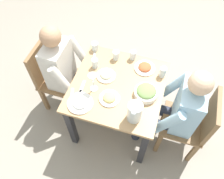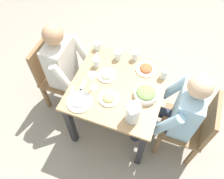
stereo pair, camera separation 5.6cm
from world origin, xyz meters
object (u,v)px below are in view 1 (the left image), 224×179
(chair_near, at_px, (194,123))
(plate_yoghurt, at_px, (80,103))
(water_glass_center, at_px, (95,63))
(plate_rice_curry, at_px, (145,67))
(plate_fries, at_px, (109,98))
(dining_table, at_px, (118,93))
(water_glass_by_pitcher, at_px, (163,72))
(plate_beans, at_px, (106,75))
(water_pitcher, at_px, (135,112))
(water_glass_near_left, at_px, (95,46))
(diner_near, at_px, (175,109))
(water_glass_far_right, at_px, (133,55))
(water_glass_far_left, at_px, (116,55))
(diner_far, at_px, (68,71))
(salad_bowl, at_px, (146,92))
(wine_glass, at_px, (93,79))
(chair_far, at_px, (53,75))

(chair_near, xyz_separation_m, plate_yoghurt, (-0.25, 1.00, 0.26))
(water_glass_center, bearing_deg, plate_rice_curry, -75.44)
(plate_fries, bearing_deg, plate_rice_curry, -26.74)
(dining_table, xyz_separation_m, water_glass_by_pitcher, (0.23, -0.36, 0.18))
(plate_beans, bearing_deg, plate_yoghurt, 161.36)
(water_pitcher, xyz_separation_m, plate_fries, (0.11, 0.25, -0.08))
(plate_fries, distance_m, water_glass_near_left, 0.61)
(diner_near, distance_m, water_glass_far_right, 0.65)
(plate_beans, height_order, water_glass_far_right, water_glass_far_right)
(plate_rice_curry, height_order, water_glass_far_left, water_glass_far_left)
(diner_far, height_order, water_glass_far_right, diner_far)
(water_glass_far_right, height_order, water_glass_near_left, water_glass_far_right)
(dining_table, relative_size, water_glass_far_right, 8.87)
(water_glass_center, bearing_deg, water_glass_by_pitcher, -82.16)
(diner_far, bearing_deg, water_glass_far_right, -65.66)
(diner_near, relative_size, water_glass_center, 11.60)
(chair_near, xyz_separation_m, water_glass_by_pitcher, (0.26, 0.39, 0.29))
(water_glass_near_left, bearing_deg, plate_rice_curry, -100.07)
(dining_table, relative_size, diner_near, 0.72)
(salad_bowl, height_order, plate_beans, salad_bowl)
(diner_far, relative_size, water_glass_far_left, 12.21)
(wine_glass, bearing_deg, water_glass_far_left, -11.48)
(salad_bowl, relative_size, water_glass_far_right, 2.22)
(diner_near, height_order, water_glass_center, diner_near)
(water_glass_center, bearing_deg, water_glass_far_right, -56.18)
(plate_fries, xyz_separation_m, water_glass_far_right, (0.52, -0.07, 0.03))
(water_pitcher, height_order, plate_beans, water_pitcher)
(salad_bowl, distance_m, water_glass_far_left, 0.50)
(chair_near, xyz_separation_m, diner_near, (0.00, 0.20, 0.14))
(diner_near, bearing_deg, dining_table, 86.86)
(diner_far, distance_m, plate_rice_curry, 0.76)
(chair_near, distance_m, plate_rice_curry, 0.69)
(plate_rice_curry, relative_size, water_glass_by_pitcher, 1.96)
(chair_near, distance_m, water_glass_by_pitcher, 0.55)
(water_pitcher, height_order, plate_yoghurt, water_pitcher)
(plate_fries, bearing_deg, plate_yoghurt, 118.41)
(dining_table, relative_size, salad_bowl, 4.00)
(water_pitcher, relative_size, water_glass_by_pitcher, 1.89)
(diner_near, relative_size, salad_bowl, 5.53)
(dining_table, height_order, water_glass_by_pitcher, water_glass_by_pitcher)
(diner_near, xyz_separation_m, water_glass_far_right, (0.39, 0.50, 0.14))
(water_glass_near_left, bearing_deg, water_glass_by_pitcher, -100.17)
(chair_far, xyz_separation_m, water_glass_center, (0.06, -0.48, 0.29))
(plate_fries, height_order, plate_yoghurt, plate_fries)
(water_pitcher, distance_m, salad_bowl, 0.26)
(plate_fries, distance_m, plate_rice_curry, 0.48)
(water_glass_far_right, relative_size, water_glass_near_left, 1.09)
(chair_far, relative_size, salad_bowl, 4.11)
(water_pitcher, xyz_separation_m, water_glass_by_pitcher, (0.51, -0.14, -0.05))
(dining_table, relative_size, plate_beans, 4.64)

